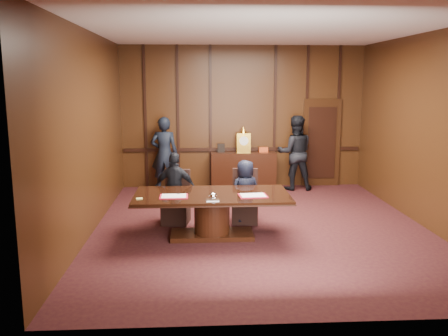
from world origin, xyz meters
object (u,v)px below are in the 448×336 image
object	(u,v)px
witness_left	(164,154)
signatory_left	(175,189)
signatory_right	(245,192)
sideboard	(243,169)
conference_table	(212,208)
witness_right	(295,153)

from	to	relation	value
witness_left	signatory_left	bearing A→B (deg)	103.74
witness_left	signatory_right	bearing A→B (deg)	126.97
sideboard	conference_table	world-z (taller)	sideboard
sideboard	signatory_right	world-z (taller)	sideboard
sideboard	witness_right	bearing A→B (deg)	-9.50
witness_right	conference_table	bearing A→B (deg)	61.57
signatory_left	witness_left	bearing A→B (deg)	-69.66
signatory_right	signatory_left	bearing A→B (deg)	-19.78
signatory_left	witness_right	bearing A→B (deg)	-122.89
sideboard	conference_table	xyz separation A→B (m)	(-0.90, -3.76, 0.02)
signatory_right	witness_right	distance (m)	3.15
witness_right	witness_left	bearing A→B (deg)	1.84
signatory_left	signatory_right	size ratio (longest dim) A/B	1.13
signatory_right	witness_right	bearing A→B (deg)	-138.32
conference_table	witness_left	xyz separation A→B (m)	(-1.03, 3.60, 0.39)
signatory_right	witness_left	xyz separation A→B (m)	(-1.68, 2.80, 0.30)
conference_table	signatory_left	size ratio (longest dim) A/B	1.94
signatory_right	witness_left	size ratio (longest dim) A/B	0.66
signatory_left	witness_right	size ratio (longest dim) A/B	0.74
witness_left	witness_right	distance (m)	3.18
witness_left	conference_table	bearing A→B (deg)	111.97
signatory_right	witness_right	xyz separation A→B (m)	(1.50, 2.75, 0.31)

